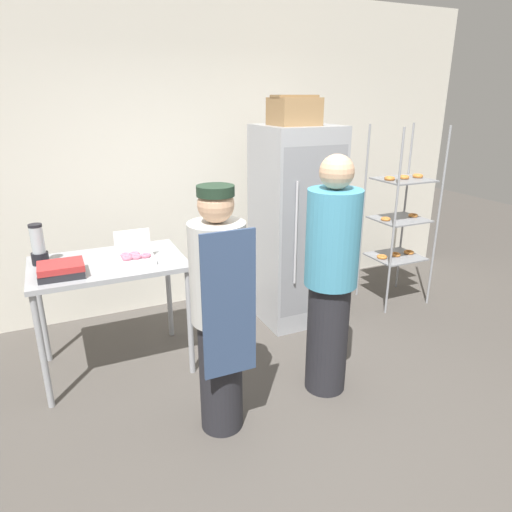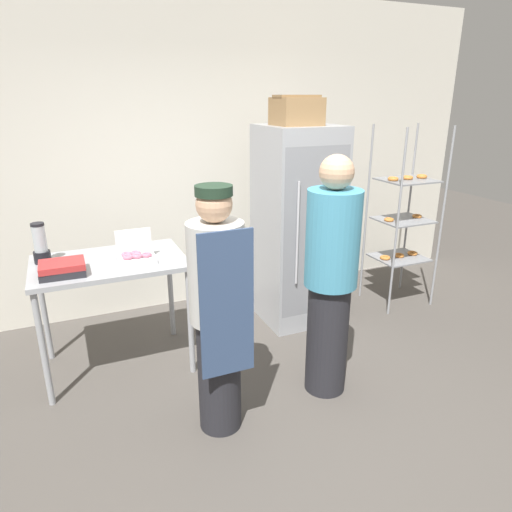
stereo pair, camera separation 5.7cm
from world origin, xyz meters
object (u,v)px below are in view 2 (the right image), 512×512
Objects in this scene: donut_box at (136,256)px; blender_pitcher at (40,245)px; refrigerator at (297,227)px; binder_stack at (62,268)px; baking_rack at (403,219)px; person_customer at (330,278)px; cardboard_storage_box at (296,111)px; person_baker at (218,311)px.

donut_box is 0.88× the size of blender_pitcher.
refrigerator is 2.15m from blender_pitcher.
refrigerator reaches higher than blender_pitcher.
binder_stack is at bearing -67.89° from blender_pitcher.
binder_stack is (-3.17, -0.29, 0.05)m from baking_rack.
person_customer is (1.17, -0.79, -0.07)m from donut_box.
cardboard_storage_box is at bearing 9.86° from binder_stack.
donut_box is at bearing 110.77° from person_baker.
blender_pitcher is 0.19× the size of person_baker.
donut_box is 1.42m from person_customer.
donut_box is 0.51m from binder_stack.
blender_pitcher is 1.00× the size of binder_stack.
cardboard_storage_box reaches higher than blender_pitcher.
baking_rack reaches higher than person_baker.
donut_box reaches higher than binder_stack.
donut_box is at bearing 5.66° from binder_stack.
refrigerator is 1.14× the size of person_baker.
person_baker is 0.93× the size of person_customer.
donut_box is 0.69m from blender_pitcher.
cardboard_storage_box is at bearing 0.63° from blender_pitcher.
refrigerator is at bearing 45.60° from person_baker.
binder_stack is (-2.02, -0.39, 0.03)m from refrigerator.
person_baker is 0.85m from person_customer.
refrigerator reaches higher than person_customer.
baking_rack is 1.60m from cardboard_storage_box.
baking_rack is 1.05× the size of person_customer.
baking_rack is 6.77× the size of donut_box.
cardboard_storage_box is at bearing 46.10° from person_baker.
refrigerator is at bearing 10.86° from binder_stack.
cardboard_storage_box is (-1.21, 0.05, 1.04)m from baking_rack.
baking_rack reaches higher than binder_stack.
donut_box is 0.16× the size of person_customer.
binder_stack is at bearing -169.14° from refrigerator.
refrigerator is 2.06m from binder_stack.
refrigerator is 1.06× the size of person_customer.
binder_stack is at bearing 135.38° from person_baker.
cardboard_storage_box is 1.96m from person_baker.
blender_pitcher is at bearing -178.12° from refrigerator.
donut_box is at bearing -168.70° from cardboard_storage_box.
cardboard_storage_box reaches higher than person_baker.
refrigerator is 6.85× the size of donut_box.
cardboard_storage_box is (-0.07, -0.05, 1.02)m from refrigerator.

